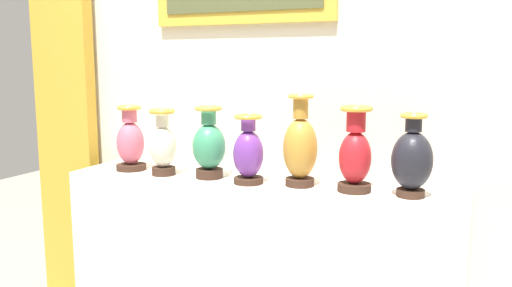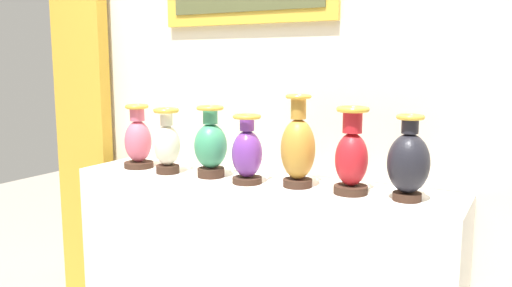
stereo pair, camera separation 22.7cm
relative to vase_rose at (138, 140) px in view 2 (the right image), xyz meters
name	(u,v)px [view 2 (the right image)]	position (x,y,z in m)	size (l,w,h in m)	color
display_shelf	(256,271)	(0.69, 0.03, -0.60)	(1.90, 0.42, 0.91)	silver
back_wall	(281,46)	(0.69, 0.30, 0.49)	(3.16, 0.14, 3.07)	beige
curtain_gold	(81,83)	(-0.59, 0.18, 0.29)	(0.39, 0.08, 2.69)	gold
vase_rose	(138,140)	(0.00, 0.00, 0.00)	(0.15, 0.15, 0.34)	#382319
vase_ivory	(167,144)	(0.22, -0.04, 0.00)	(0.13, 0.13, 0.33)	#382319
vase_jade	(211,145)	(0.47, -0.01, 0.01)	(0.16, 0.16, 0.35)	#382319
vase_violet	(247,153)	(0.69, -0.04, 0.00)	(0.14, 0.14, 0.32)	#382319
vase_ochre	(298,148)	(0.92, 0.01, 0.03)	(0.16, 0.16, 0.41)	#382319
vase_crimson	(352,155)	(1.17, 0.00, 0.02)	(0.15, 0.15, 0.37)	#382319
vase_onyx	(408,162)	(1.41, 0.00, 0.01)	(0.17, 0.17, 0.35)	#382319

